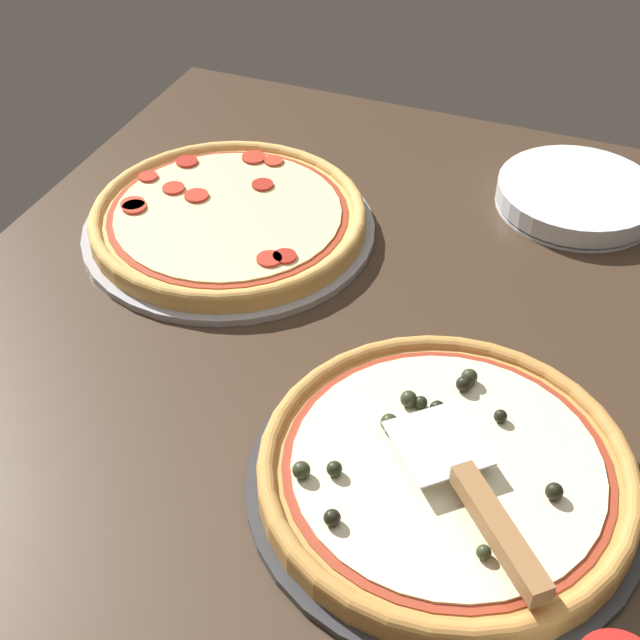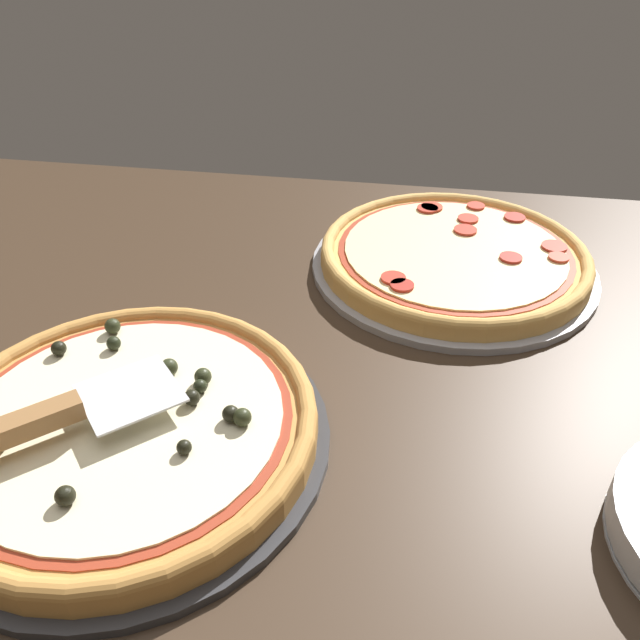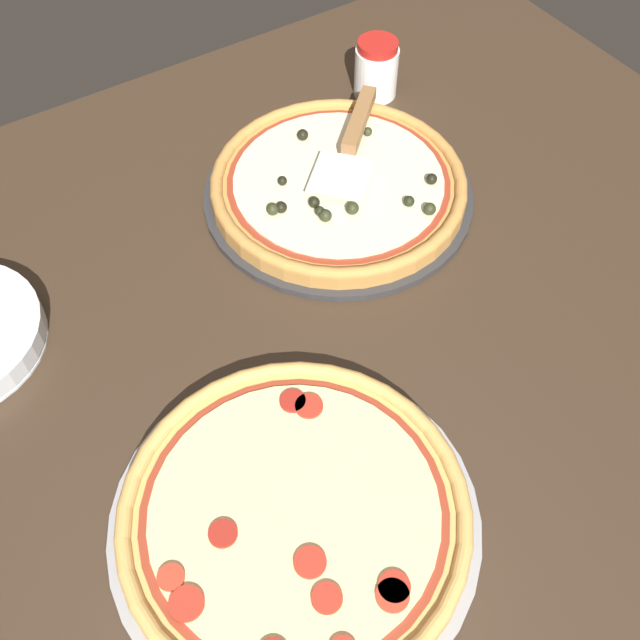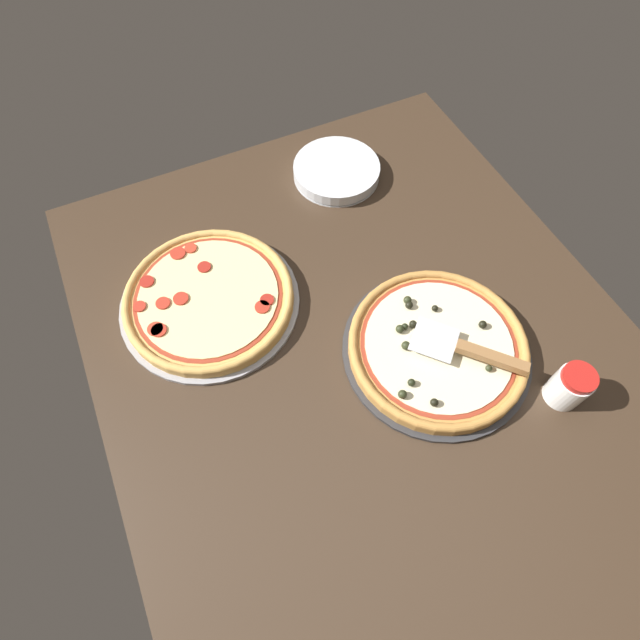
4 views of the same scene
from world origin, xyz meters
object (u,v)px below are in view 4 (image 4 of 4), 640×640
(pizza_back, at_px, (208,298))
(plate_stack, at_px, (337,171))
(serving_spatula, at_px, (479,353))
(parmesan_shaker, at_px, (570,386))
(pizza_front, at_px, (438,346))

(pizza_back, relative_size, plate_stack, 1.66)
(pizza_back, xyz_separation_m, serving_spatula, (-0.38, -0.44, 0.04))
(serving_spatula, distance_m, plate_stack, 0.62)
(plate_stack, xyz_separation_m, parmesan_shaker, (-0.75, -0.14, 0.03))
(parmesan_shaker, bearing_deg, pizza_front, 42.76)
(pizza_back, height_order, parmesan_shaker, parmesan_shaker)
(pizza_front, distance_m, plate_stack, 0.56)
(pizza_front, bearing_deg, pizza_back, 51.21)
(serving_spatula, height_order, parmesan_shaker, parmesan_shaker)
(pizza_front, relative_size, parmesan_shaker, 3.89)
(plate_stack, bearing_deg, pizza_front, 176.24)
(pizza_back, bearing_deg, pizza_front, -128.79)
(pizza_front, bearing_deg, plate_stack, -3.76)
(pizza_front, xyz_separation_m, plate_stack, (0.56, -0.04, -0.01))
(pizza_front, distance_m, parmesan_shaker, 0.26)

